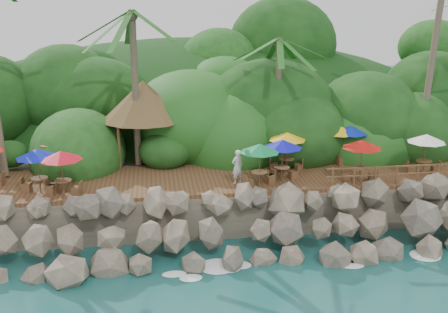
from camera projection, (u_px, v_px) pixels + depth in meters
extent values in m
plane|color=#19514F|center=(243.00, 273.00, 22.80)|extent=(140.00, 140.00, 0.00)
cube|color=gray|center=(205.00, 149.00, 37.71)|extent=(32.00, 25.20, 2.10)
ellipsoid|color=#143811|center=(196.00, 137.00, 45.14)|extent=(44.80, 28.00, 15.40)
cube|color=brown|center=(224.00, 179.00, 27.88)|extent=(26.00, 5.00, 0.20)
ellipsoid|color=white|center=(24.00, 283.00, 21.90)|extent=(1.20, 0.80, 0.06)
ellipsoid|color=white|center=(100.00, 278.00, 22.29)|extent=(1.20, 0.80, 0.06)
ellipsoid|color=white|center=(172.00, 273.00, 22.68)|extent=(1.20, 0.80, 0.06)
ellipsoid|color=white|center=(242.00, 269.00, 23.07)|extent=(1.20, 0.80, 0.06)
ellipsoid|color=white|center=(310.00, 264.00, 23.46)|extent=(1.20, 0.80, 0.06)
ellipsoid|color=white|center=(375.00, 260.00, 23.86)|extent=(1.20, 0.80, 0.06)
ellipsoid|color=white|center=(439.00, 256.00, 24.25)|extent=(1.20, 0.80, 0.06)
cylinder|color=brown|center=(135.00, 91.00, 28.72)|extent=(0.42, 0.59, 8.25)
ellipsoid|color=#23601E|center=(132.00, 11.00, 27.56)|extent=(6.00, 6.00, 2.40)
cylinder|color=brown|center=(279.00, 100.00, 30.46)|extent=(0.69, 0.67, 6.75)
ellipsoid|color=#23601E|center=(281.00, 39.00, 29.52)|extent=(6.00, 6.00, 2.40)
cylinder|color=brown|center=(433.00, 56.00, 30.10)|extent=(1.80, 1.92, 11.51)
cylinder|color=brown|center=(119.00, 148.00, 28.81)|extent=(0.16, 0.16, 2.40)
cylinder|color=brown|center=(171.00, 146.00, 29.17)|extent=(0.16, 0.16, 2.40)
cylinder|color=brown|center=(121.00, 135.00, 31.47)|extent=(0.16, 0.16, 2.40)
cylinder|color=brown|center=(169.00, 134.00, 31.84)|extent=(0.16, 0.16, 2.40)
cone|color=brown|center=(144.00, 100.00, 29.67)|extent=(4.71, 4.71, 2.20)
cylinder|color=brown|center=(40.00, 185.00, 25.55)|extent=(0.08, 0.08, 0.70)
cylinder|color=brown|center=(39.00, 178.00, 25.45)|extent=(0.79, 0.79, 0.05)
cylinder|color=brown|center=(39.00, 171.00, 25.35)|extent=(0.05, 0.05, 2.08)
cone|color=#0D19AF|center=(37.00, 153.00, 25.10)|extent=(1.98, 1.98, 0.42)
cube|color=brown|center=(27.00, 188.00, 25.63)|extent=(0.47, 0.47, 0.43)
cube|color=brown|center=(54.00, 188.00, 25.54)|extent=(0.47, 0.47, 0.43)
cylinder|color=brown|center=(423.00, 167.00, 28.25)|extent=(0.08, 0.08, 0.70)
cylinder|color=brown|center=(424.00, 161.00, 28.15)|extent=(0.79, 0.79, 0.05)
cylinder|color=brown|center=(425.00, 155.00, 28.06)|extent=(0.05, 0.05, 2.08)
cone|color=white|center=(427.00, 138.00, 27.81)|extent=(1.98, 1.98, 0.42)
cube|color=brown|center=(411.00, 170.00, 28.29)|extent=(0.45, 0.45, 0.43)
cube|color=brown|center=(436.00, 170.00, 28.29)|extent=(0.45, 0.45, 0.43)
cylinder|color=brown|center=(259.00, 179.00, 26.43)|extent=(0.08, 0.08, 0.70)
cylinder|color=brown|center=(259.00, 172.00, 26.33)|extent=(0.79, 0.79, 0.05)
cylinder|color=brown|center=(259.00, 166.00, 26.24)|extent=(0.05, 0.05, 2.08)
cone|color=#0D773D|center=(260.00, 148.00, 25.99)|extent=(1.98, 1.98, 0.42)
cube|color=brown|center=(248.00, 184.00, 26.13)|extent=(0.52, 0.52, 0.43)
cube|color=brown|center=(270.00, 179.00, 26.81)|extent=(0.52, 0.52, 0.43)
cylinder|color=brown|center=(282.00, 174.00, 27.18)|extent=(0.08, 0.08, 0.70)
cylinder|color=brown|center=(282.00, 167.00, 27.08)|extent=(0.79, 0.79, 0.05)
cylinder|color=brown|center=(282.00, 161.00, 26.99)|extent=(0.05, 0.05, 2.08)
cone|color=#0D0EB2|center=(283.00, 144.00, 26.74)|extent=(1.98, 1.98, 0.42)
cube|color=brown|center=(270.00, 178.00, 26.97)|extent=(0.49, 0.49, 0.43)
cube|color=brown|center=(293.00, 175.00, 27.47)|extent=(0.49, 0.49, 0.43)
cube|color=brown|center=(0.00, 181.00, 26.52)|extent=(0.49, 0.49, 0.43)
cylinder|color=brown|center=(286.00, 165.00, 28.65)|extent=(0.08, 0.08, 0.70)
cylinder|color=brown|center=(287.00, 159.00, 28.55)|extent=(0.79, 0.79, 0.05)
cylinder|color=brown|center=(287.00, 153.00, 28.46)|extent=(0.05, 0.05, 2.08)
cone|color=yellow|center=(287.00, 136.00, 28.21)|extent=(1.98, 1.98, 0.42)
cube|color=brown|center=(274.00, 167.00, 28.77)|extent=(0.48, 0.48, 0.43)
cube|color=brown|center=(299.00, 168.00, 28.61)|extent=(0.48, 0.48, 0.43)
cylinder|color=brown|center=(360.00, 174.00, 27.14)|extent=(0.08, 0.08, 0.70)
cylinder|color=brown|center=(360.00, 168.00, 27.04)|extent=(0.79, 0.79, 0.05)
cylinder|color=brown|center=(361.00, 161.00, 26.95)|extent=(0.05, 0.05, 2.08)
cone|color=#BA120B|center=(362.00, 144.00, 26.70)|extent=(1.98, 1.98, 0.42)
cube|color=brown|center=(346.00, 176.00, 27.24)|extent=(0.48, 0.48, 0.43)
cube|color=brown|center=(373.00, 177.00, 27.12)|extent=(0.48, 0.48, 0.43)
cylinder|color=brown|center=(60.00, 168.00, 28.17)|extent=(0.08, 0.08, 0.70)
cylinder|color=brown|center=(60.00, 161.00, 28.07)|extent=(0.79, 0.79, 0.05)
cylinder|color=brown|center=(59.00, 155.00, 27.98)|extent=(0.05, 0.05, 2.08)
cone|color=red|center=(58.00, 139.00, 27.73)|extent=(1.98, 1.98, 0.42)
cube|color=brown|center=(47.00, 171.00, 28.04)|extent=(0.45, 0.45, 0.43)
cube|color=brown|center=(74.00, 169.00, 28.38)|extent=(0.45, 0.45, 0.43)
cylinder|color=brown|center=(337.00, 157.00, 30.14)|extent=(0.08, 0.08, 0.70)
cylinder|color=brown|center=(337.00, 151.00, 30.04)|extent=(0.79, 0.79, 0.05)
cylinder|color=brown|center=(338.00, 145.00, 29.95)|extent=(0.05, 0.05, 2.08)
cone|color=yellow|center=(339.00, 129.00, 29.69)|extent=(1.98, 1.98, 0.42)
cube|color=brown|center=(325.00, 159.00, 30.22)|extent=(0.47, 0.47, 0.43)
cube|color=brown|center=(349.00, 159.00, 30.13)|extent=(0.47, 0.47, 0.43)
cylinder|color=brown|center=(64.00, 188.00, 25.21)|extent=(0.08, 0.08, 0.70)
cylinder|color=brown|center=(63.00, 180.00, 25.11)|extent=(0.79, 0.79, 0.05)
cylinder|color=brown|center=(62.00, 174.00, 25.02)|extent=(0.05, 0.05, 2.08)
cone|color=red|center=(61.00, 155.00, 24.77)|extent=(1.98, 1.98, 0.42)
cube|color=brown|center=(51.00, 190.00, 25.36)|extent=(0.50, 0.50, 0.43)
cube|color=brown|center=(77.00, 191.00, 25.14)|extent=(0.50, 0.50, 0.43)
cylinder|color=brown|center=(349.00, 157.00, 30.13)|extent=(0.08, 0.08, 0.70)
cylinder|color=brown|center=(349.00, 151.00, 30.03)|extent=(0.79, 0.79, 0.05)
cylinder|color=brown|center=(350.00, 145.00, 29.94)|extent=(0.05, 0.05, 2.08)
cone|color=#0C24A8|center=(351.00, 129.00, 29.69)|extent=(1.98, 1.98, 0.42)
cube|color=brown|center=(340.00, 161.00, 29.85)|extent=(0.52, 0.52, 0.43)
cube|color=brown|center=(357.00, 157.00, 30.49)|extent=(0.52, 0.52, 0.43)
cylinder|color=brown|center=(332.00, 178.00, 26.13)|extent=(0.10, 0.10, 1.00)
cylinder|color=brown|center=(354.00, 177.00, 26.27)|extent=(0.10, 0.10, 1.00)
cylinder|color=brown|center=(376.00, 176.00, 26.42)|extent=(0.10, 0.10, 1.00)
cylinder|color=brown|center=(397.00, 175.00, 26.56)|extent=(0.10, 0.10, 1.00)
cylinder|color=brown|center=(418.00, 174.00, 26.70)|extent=(0.10, 0.10, 1.00)
cylinder|color=brown|center=(438.00, 173.00, 26.85)|extent=(0.10, 0.10, 1.00)
cube|color=brown|center=(398.00, 166.00, 26.43)|extent=(7.20, 0.06, 0.06)
cube|color=brown|center=(397.00, 174.00, 26.55)|extent=(7.20, 0.06, 0.06)
imported|color=white|center=(237.00, 167.00, 26.63)|extent=(0.75, 0.64, 1.74)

